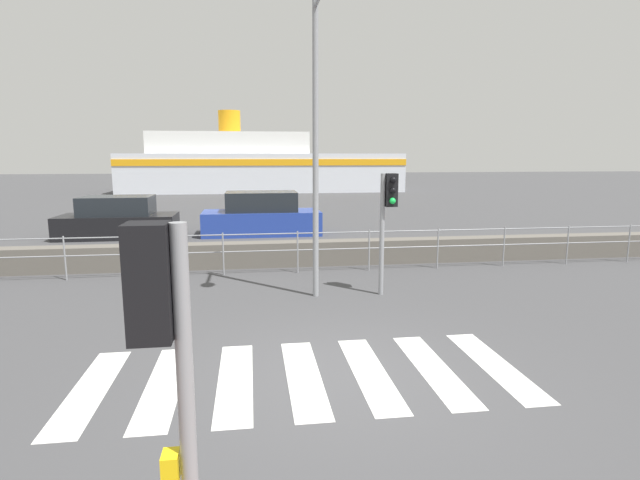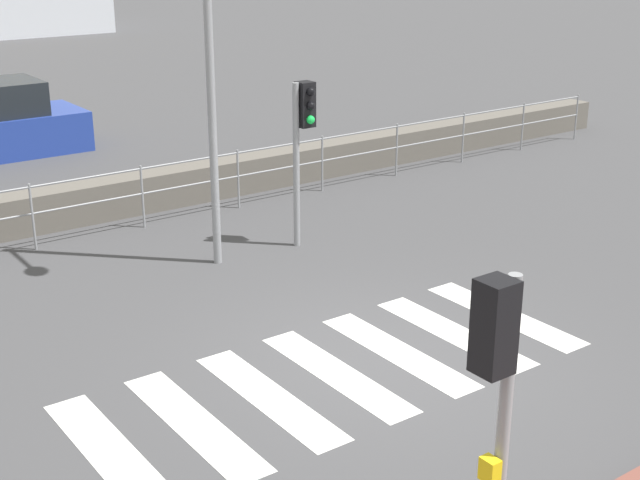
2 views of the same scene
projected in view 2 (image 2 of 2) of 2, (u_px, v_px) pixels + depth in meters
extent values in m
plane|color=#424244|center=(370.00, 362.00, 10.25)|extent=(160.00, 160.00, 0.00)
cube|color=silver|center=(110.00, 452.00, 8.48)|extent=(0.45, 2.40, 0.01)
cube|color=silver|center=(194.00, 423.00, 8.98)|extent=(0.45, 2.40, 0.01)
cube|color=silver|center=(269.00, 397.00, 9.48)|extent=(0.45, 2.40, 0.01)
cube|color=silver|center=(336.00, 373.00, 9.98)|extent=(0.45, 2.40, 0.01)
cube|color=silver|center=(397.00, 352.00, 10.47)|extent=(0.45, 2.40, 0.01)
cube|color=silver|center=(453.00, 333.00, 10.97)|extent=(0.45, 2.40, 0.01)
cube|color=silver|center=(504.00, 315.00, 11.47)|extent=(0.45, 2.40, 0.01)
cube|color=#605B54|center=(121.00, 196.00, 15.36)|extent=(24.39, 0.55, 0.65)
cylinder|color=gray|center=(141.00, 169.00, 14.47)|extent=(21.95, 0.03, 0.03)
cylinder|color=gray|center=(142.00, 194.00, 14.61)|extent=(21.95, 0.03, 0.03)
cylinder|color=gray|center=(33.00, 217.00, 13.62)|extent=(0.04, 0.04, 1.06)
cylinder|color=gray|center=(142.00, 197.00, 14.63)|extent=(0.04, 0.04, 1.06)
cylinder|color=gray|center=(238.00, 179.00, 15.64)|extent=(0.04, 0.04, 1.06)
cylinder|color=gray|center=(322.00, 164.00, 16.65)|extent=(0.04, 0.04, 1.06)
cylinder|color=gray|center=(397.00, 150.00, 17.66)|extent=(0.04, 0.04, 1.06)
cylinder|color=gray|center=(463.00, 138.00, 18.67)|extent=(0.04, 0.04, 1.06)
cylinder|color=gray|center=(522.00, 127.00, 19.68)|extent=(0.04, 0.04, 1.06)
cylinder|color=gray|center=(576.00, 117.00, 20.70)|extent=(0.04, 0.04, 1.06)
cylinder|color=gray|center=(503.00, 438.00, 6.39)|extent=(0.10, 0.10, 2.54)
cube|color=black|center=(494.00, 327.00, 5.99)|extent=(0.24, 0.24, 0.68)
sphere|color=black|center=(481.00, 291.00, 6.02)|extent=(0.13, 0.13, 0.13)
sphere|color=black|center=(480.00, 320.00, 6.09)|extent=(0.13, 0.13, 0.13)
sphere|color=#19D84C|center=(478.00, 347.00, 6.17)|extent=(0.13, 0.13, 0.13)
cube|color=yellow|center=(490.00, 470.00, 6.41)|extent=(0.10, 0.14, 0.18)
cylinder|color=gray|center=(296.00, 166.00, 13.55)|extent=(0.10, 0.10, 2.55)
cube|color=black|center=(305.00, 104.00, 13.33)|extent=(0.24, 0.24, 0.68)
sphere|color=black|center=(310.00, 92.00, 13.16)|extent=(0.13, 0.13, 0.13)
sphere|color=black|center=(310.00, 106.00, 13.23)|extent=(0.13, 0.13, 0.13)
sphere|color=#19D84C|center=(311.00, 120.00, 13.30)|extent=(0.13, 0.13, 0.13)
cylinder|color=gray|center=(210.00, 64.00, 12.29)|extent=(0.12, 0.12, 5.88)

